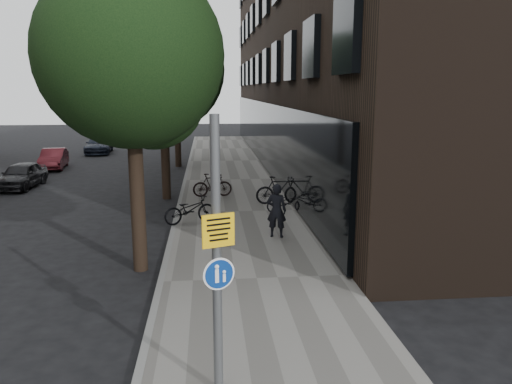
{
  "coord_description": "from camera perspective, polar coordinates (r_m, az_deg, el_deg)",
  "views": [
    {
      "loc": [
        -0.84,
        -7.77,
        4.5
      ],
      "look_at": [
        0.33,
        4.33,
        2.0
      ],
      "focal_mm": 35.0,
      "sensor_mm": 36.0,
      "label": 1
    }
  ],
  "objects": [
    {
      "name": "street_tree_far",
      "position": [
        29.97,
        -9.0,
        12.66
      ],
      "size": [
        5.0,
        5.0,
        7.8
      ],
      "color": "black",
      "rests_on": "ground"
    },
    {
      "name": "parked_car_mid",
      "position": [
        31.21,
        -22.12,
        3.55
      ],
      "size": [
        1.66,
        3.63,
        1.16
      ],
      "primitive_type": "imported",
      "rotation": [
        0.0,
        0.0,
        0.13
      ],
      "color": "maroon",
      "rests_on": "ground"
    },
    {
      "name": "parked_bike_facade_far",
      "position": [
        19.41,
        2.67,
        0.22
      ],
      "size": [
        1.84,
        0.58,
        1.1
      ],
      "primitive_type": "imported",
      "rotation": [
        0.0,
        0.0,
        1.6
      ],
      "color": "black",
      "rests_on": "sidewalk"
    },
    {
      "name": "parked_car_near",
      "position": [
        25.64,
        -25.23,
        1.75
      ],
      "size": [
        1.63,
        3.58,
        1.19
      ],
      "primitive_type": "imported",
      "rotation": [
        0.0,
        0.0,
        -0.06
      ],
      "color": "black",
      "rests_on": "ground"
    },
    {
      "name": "signpost",
      "position": [
        7.08,
        -4.51,
        -7.6
      ],
      "size": [
        0.45,
        0.18,
        4.07
      ],
      "rotation": [
        0.0,
        0.0,
        0.34
      ],
      "color": "#595B5E",
      "rests_on": "sidewalk"
    },
    {
      "name": "street_tree_near",
      "position": [
        12.54,
        -13.69,
        14.08
      ],
      "size": [
        4.4,
        4.4,
        7.5
      ],
      "color": "black",
      "rests_on": "ground"
    },
    {
      "name": "curb_edge",
      "position": [
        18.36,
        -9.01,
        -2.51
      ],
      "size": [
        0.15,
        60.0,
        0.13
      ],
      "primitive_type": "cube",
      "color": "slate",
      "rests_on": "ground"
    },
    {
      "name": "ground",
      "position": [
        9.02,
        0.59,
        -18.31
      ],
      "size": [
        120.0,
        120.0,
        0.0
      ],
      "primitive_type": "plane",
      "color": "black",
      "rests_on": "ground"
    },
    {
      "name": "pedestrian",
      "position": [
        15.0,
        2.36,
        -2.13
      ],
      "size": [
        0.68,
        0.54,
        1.64
      ],
      "primitive_type": "imported",
      "rotation": [
        0.0,
        0.0,
        2.86
      ],
      "color": "black",
      "rests_on": "sidewalk"
    },
    {
      "name": "parked_bike_curb_near",
      "position": [
        16.76,
        -7.58,
        -1.98
      ],
      "size": [
        1.88,
        1.27,
        0.94
      ],
      "primitive_type": "imported",
      "rotation": [
        0.0,
        0.0,
        1.97
      ],
      "color": "black",
      "rests_on": "sidewalk"
    },
    {
      "name": "building_right_dark_brick",
      "position": [
        31.53,
        12.48,
        19.57
      ],
      "size": [
        12.0,
        40.0,
        18.0
      ],
      "primitive_type": "cube",
      "color": "black",
      "rests_on": "ground"
    },
    {
      "name": "parked_bike_curb_far",
      "position": [
        20.82,
        -5.01,
        0.8
      ],
      "size": [
        1.66,
        0.6,
        0.98
      ],
      "primitive_type": "imported",
      "rotation": [
        0.0,
        0.0,
        1.66
      ],
      "color": "black",
      "rests_on": "sidewalk"
    },
    {
      "name": "street_tree_mid",
      "position": [
        20.99,
        -10.43,
        13.11
      ],
      "size": [
        5.0,
        5.0,
        7.8
      ],
      "color": "black",
      "rests_on": "ground"
    },
    {
      "name": "parked_car_far",
      "position": [
        37.78,
        -17.5,
        5.17
      ],
      "size": [
        2.0,
        4.29,
        1.21
      ],
      "primitive_type": "imported",
      "rotation": [
        0.0,
        0.0,
        0.07
      ],
      "color": "black",
      "rests_on": "ground"
    },
    {
      "name": "sidewalk",
      "position": [
        18.35,
        -1.97,
        -2.39
      ],
      "size": [
        4.5,
        60.0,
        0.12
      ],
      "primitive_type": "cube",
      "color": "slate",
      "rests_on": "ground"
    },
    {
      "name": "parked_bike_facade_near",
      "position": [
        18.03,
        3.66,
        -1.15
      ],
      "size": [
        1.54,
        0.54,
        0.81
      ],
      "primitive_type": "imported",
      "rotation": [
        0.0,
        0.0,
        1.57
      ],
      "color": "black",
      "rests_on": "sidewalk"
    }
  ]
}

